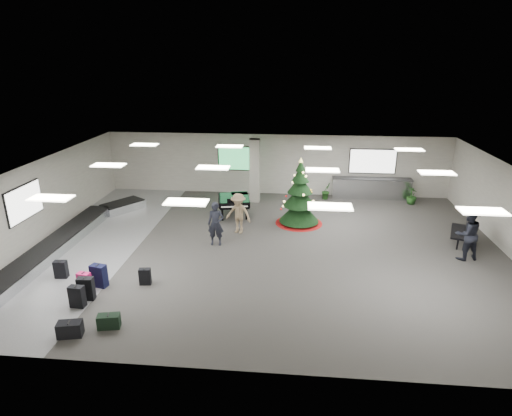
# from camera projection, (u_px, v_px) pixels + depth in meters

# --- Properties ---
(ground) EXTENTS (18.00, 18.00, 0.00)m
(ground) POSITION_uv_depth(u_px,v_px,m) (266.00, 247.00, 16.63)
(ground) COLOR #3E3C39
(ground) RESTS_ON ground
(room_envelope) EXTENTS (18.02, 14.02, 3.21)m
(room_envelope) POSITION_uv_depth(u_px,v_px,m) (258.00, 185.00, 16.51)
(room_envelope) COLOR #AAA59B
(room_envelope) RESTS_ON ground
(baggage_carousel) EXTENTS (2.28, 9.71, 0.43)m
(baggage_carousel) POSITION_uv_depth(u_px,v_px,m) (72.00, 236.00, 17.17)
(baggage_carousel) COLOR silver
(baggage_carousel) RESTS_ON ground
(service_counter) EXTENTS (4.05, 0.65, 1.08)m
(service_counter) POSITION_uv_depth(u_px,v_px,m) (371.00, 188.00, 22.24)
(service_counter) COLOR silver
(service_counter) RESTS_ON ground
(suitcase_0) EXTENTS (0.45, 0.28, 0.69)m
(suitcase_0) POSITION_uv_depth(u_px,v_px,m) (77.00, 297.00, 12.56)
(suitcase_0) COLOR black
(suitcase_0) RESTS_ON ground
(suitcase_1) EXTENTS (0.49, 0.29, 0.75)m
(suitcase_1) POSITION_uv_depth(u_px,v_px,m) (86.00, 289.00, 12.94)
(suitcase_1) COLOR black
(suitcase_1) RESTS_ON ground
(pink_suitcase) EXTENTS (0.43, 0.29, 0.65)m
(pink_suitcase) POSITION_uv_depth(u_px,v_px,m) (84.00, 282.00, 13.42)
(pink_suitcase) COLOR #E21D67
(pink_suitcase) RESTS_ON ground
(suitcase_3) EXTENTS (0.39, 0.24, 0.57)m
(suitcase_3) POSITION_uv_depth(u_px,v_px,m) (145.00, 277.00, 13.83)
(suitcase_3) COLOR black
(suitcase_3) RESTS_ON ground
(navy_suitcase) EXTENTS (0.54, 0.38, 0.77)m
(navy_suitcase) POSITION_uv_depth(u_px,v_px,m) (99.00, 276.00, 13.68)
(navy_suitcase) COLOR black
(navy_suitcase) RESTS_ON ground
(green_duffel) EXTENTS (0.64, 0.41, 0.41)m
(green_duffel) POSITION_uv_depth(u_px,v_px,m) (109.00, 321.00, 11.63)
(green_duffel) COLOR black
(green_duffel) RESTS_ON ground
(suitcase_8) EXTENTS (0.43, 0.27, 0.63)m
(suitcase_8) POSITION_uv_depth(u_px,v_px,m) (61.00, 269.00, 14.25)
(suitcase_8) COLOR black
(suitcase_8) RESTS_ON ground
(black_duffel) EXTENTS (0.69, 0.48, 0.43)m
(black_duffel) POSITION_uv_depth(u_px,v_px,m) (70.00, 329.00, 11.28)
(black_duffel) COLOR black
(black_duffel) RESTS_ON ground
(christmas_tree) EXTENTS (2.09, 2.09, 2.98)m
(christmas_tree) POSITION_uv_depth(u_px,v_px,m) (300.00, 201.00, 18.70)
(christmas_tree) COLOR maroon
(christmas_tree) RESTS_ON ground
(grand_piano) EXTENTS (1.69, 2.03, 1.03)m
(grand_piano) POSITION_uv_depth(u_px,v_px,m) (234.00, 201.00, 19.71)
(grand_piano) COLOR black
(grand_piano) RESTS_ON ground
(bench) EXTENTS (1.14, 1.80, 1.08)m
(bench) POSITION_uv_depth(u_px,v_px,m) (463.00, 229.00, 16.81)
(bench) COLOR black
(bench) RESTS_ON ground
(traveler_a) EXTENTS (0.65, 0.43, 1.74)m
(traveler_a) POSITION_uv_depth(u_px,v_px,m) (216.00, 224.00, 16.59)
(traveler_a) COLOR black
(traveler_a) RESTS_ON ground
(traveler_b) EXTENTS (1.26, 0.96, 1.72)m
(traveler_b) POSITION_uv_depth(u_px,v_px,m) (238.00, 213.00, 17.74)
(traveler_b) COLOR #927B5A
(traveler_b) RESTS_ON ground
(traveler_bench) EXTENTS (1.11, 0.96, 1.96)m
(traveler_bench) POSITION_uv_depth(u_px,v_px,m) (467.00, 234.00, 15.35)
(traveler_bench) COLOR black
(traveler_bench) RESTS_ON ground
(potted_plant_left) EXTENTS (0.62, 0.63, 0.89)m
(potted_plant_left) POSITION_uv_depth(u_px,v_px,m) (326.00, 191.00, 22.15)
(potted_plant_left) COLOR #123817
(potted_plant_left) RESTS_ON ground
(potted_plant_right) EXTENTS (0.69, 0.69, 0.88)m
(potted_plant_right) POSITION_uv_depth(u_px,v_px,m) (412.00, 195.00, 21.41)
(potted_plant_right) COLOR #123817
(potted_plant_right) RESTS_ON ground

